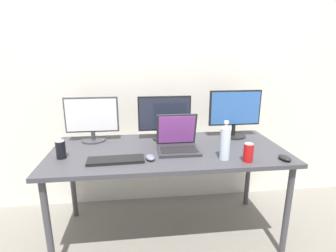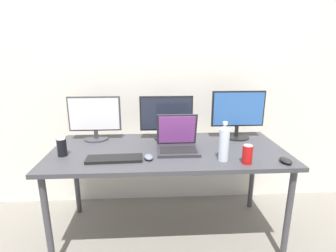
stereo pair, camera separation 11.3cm
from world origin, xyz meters
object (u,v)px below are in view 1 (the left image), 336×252
(monitor_left, at_px, (92,118))
(mouse_by_keyboard, at_px, (285,158))
(laptop_silver, at_px, (178,142))
(monitor_center, at_px, (164,117))
(soda_can_near_keyboard, at_px, (248,153))
(soda_can_by_laptop, at_px, (61,150))
(monitor_right, at_px, (235,112))
(keyboard_main, at_px, (116,160))
(work_desk, at_px, (168,156))
(water_bottle, at_px, (225,142))
(mouse_by_laptop, at_px, (150,158))

(monitor_left, bearing_deg, mouse_by_keyboard, -22.79)
(laptop_silver, relative_size, mouse_by_keyboard, 2.89)
(monitor_left, bearing_deg, laptop_silver, -23.38)
(monitor_center, relative_size, soda_can_near_keyboard, 3.47)
(mouse_by_keyboard, bearing_deg, soda_can_by_laptop, 164.12)
(monitor_left, relative_size, mouse_by_keyboard, 4.05)
(monitor_left, xyz_separation_m, monitor_right, (1.19, -0.02, 0.02))
(monitor_center, distance_m, keyboard_main, 0.60)
(monitor_right, height_order, mouse_by_keyboard, monitor_right)
(mouse_by_keyboard, bearing_deg, work_desk, 150.13)
(monitor_left, distance_m, laptop_silver, 0.73)
(laptop_silver, xyz_separation_m, water_bottle, (0.29, -0.22, 0.06))
(monitor_left, relative_size, mouse_by_laptop, 4.65)
(water_bottle, bearing_deg, monitor_right, 63.48)
(monitor_left, bearing_deg, soda_can_near_keyboard, -27.04)
(water_bottle, distance_m, soda_can_by_laptop, 1.12)
(work_desk, bearing_deg, mouse_by_keyboard, -22.02)
(soda_can_near_keyboard, height_order, soda_can_by_laptop, same)
(soda_can_by_laptop, bearing_deg, work_desk, 7.14)
(keyboard_main, height_order, mouse_by_laptop, mouse_by_laptop)
(monitor_left, distance_m, monitor_center, 0.59)
(work_desk, relative_size, monitor_left, 4.11)
(soda_can_near_keyboard, bearing_deg, mouse_by_keyboard, -2.17)
(monitor_center, relative_size, mouse_by_laptop, 4.78)
(mouse_by_keyboard, xyz_separation_m, soda_can_by_laptop, (-1.51, 0.21, 0.05))
(keyboard_main, xyz_separation_m, mouse_by_laptop, (0.23, -0.00, 0.01))
(work_desk, height_order, monitor_right, monitor_right)
(mouse_by_laptop, bearing_deg, monitor_left, 123.78)
(mouse_by_keyboard, height_order, soda_can_by_laptop, soda_can_by_laptop)
(monitor_center, xyz_separation_m, mouse_by_keyboard, (0.76, -0.55, -0.17))
(mouse_by_laptop, bearing_deg, work_desk, 43.14)
(soda_can_by_laptop, bearing_deg, monitor_right, 13.96)
(keyboard_main, height_order, mouse_by_keyboard, mouse_by_keyboard)
(laptop_silver, bearing_deg, monitor_center, 105.18)
(soda_can_by_laptop, bearing_deg, monitor_center, 24.18)
(monitor_left, xyz_separation_m, water_bottle, (0.95, -0.50, -0.07))
(work_desk, xyz_separation_m, soda_can_near_keyboard, (0.50, -0.30, 0.12))
(mouse_by_laptop, bearing_deg, keyboard_main, 169.41)
(monitor_center, bearing_deg, soda_can_near_keyboard, -46.83)
(monitor_right, distance_m, soda_can_near_keyboard, 0.57)
(work_desk, height_order, soda_can_by_laptop, soda_can_by_laptop)
(mouse_by_laptop, distance_m, soda_can_by_laptop, 0.62)
(monitor_right, xyz_separation_m, soda_can_by_laptop, (-1.35, -0.34, -0.15))
(soda_can_near_keyboard, bearing_deg, monitor_right, 79.70)
(monitor_left, xyz_separation_m, laptop_silver, (0.66, -0.28, -0.13))
(keyboard_main, height_order, soda_can_by_laptop, soda_can_by_laptop)
(work_desk, bearing_deg, keyboard_main, -152.39)
(mouse_by_keyboard, bearing_deg, monitor_left, 149.37)
(keyboard_main, bearing_deg, monitor_center, 47.61)
(work_desk, xyz_separation_m, monitor_right, (0.60, 0.24, 0.27))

